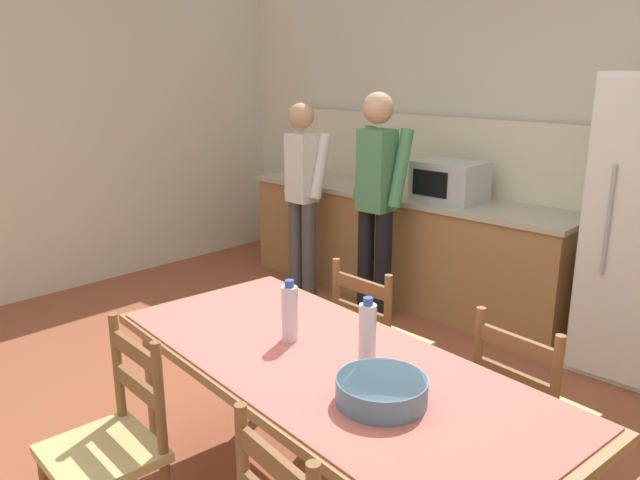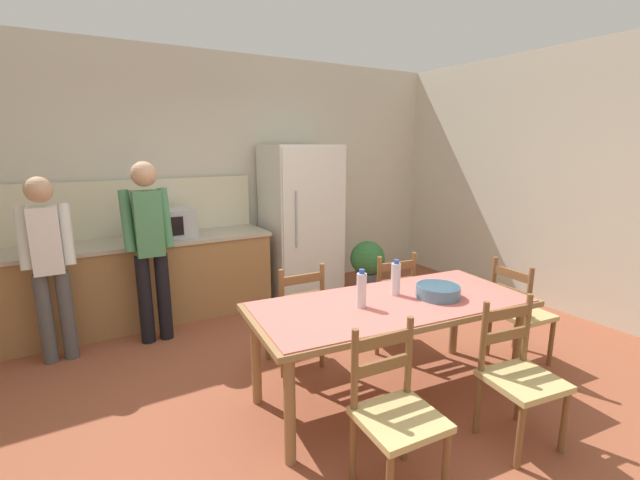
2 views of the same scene
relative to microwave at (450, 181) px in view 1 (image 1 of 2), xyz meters
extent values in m
plane|color=brown|center=(0.58, -2.21, -1.04)|extent=(8.32, 8.32, 0.00)
cube|color=beige|center=(0.58, 0.45, 0.41)|extent=(6.52, 0.12, 2.90)
cube|color=beige|center=(-2.68, -2.21, 0.41)|extent=(0.12, 5.20, 2.90)
cube|color=#9E7042|center=(-0.44, 0.02, -0.61)|extent=(2.92, 0.62, 0.85)
cube|color=#B2A893|center=(-0.44, 0.02, -0.17)|extent=(2.96, 0.66, 0.04)
cube|color=#B7BCC1|center=(-1.09, 0.02, -0.16)|extent=(0.52, 0.38, 0.02)
cube|color=beige|center=(-0.44, 0.33, 0.15)|extent=(2.92, 0.03, 0.60)
cylinder|color=#A5AAB2|center=(1.32, -0.38, -0.02)|extent=(0.02, 0.02, 0.65)
cube|color=#B2B7BC|center=(0.00, 0.00, 0.00)|extent=(0.50, 0.38, 0.30)
cube|color=black|center=(-0.05, -0.19, 0.00)|extent=(0.30, 0.01, 0.19)
cylinder|color=olive|center=(0.06, -2.66, -0.68)|extent=(0.07, 0.07, 0.71)
cylinder|color=olive|center=(0.14, -1.99, -0.68)|extent=(0.07, 0.07, 0.71)
cube|color=olive|center=(1.01, -2.42, -0.31)|extent=(2.12, 1.09, 0.04)
cube|color=#D1665B|center=(1.01, -2.42, -0.29)|extent=(2.03, 1.05, 0.01)
cylinder|color=silver|center=(0.76, -2.40, -0.16)|extent=(0.07, 0.07, 0.24)
cylinder|color=#2D51B2|center=(0.76, -2.40, -0.03)|extent=(0.04, 0.04, 0.03)
cylinder|color=silver|center=(1.12, -2.33, -0.16)|extent=(0.07, 0.07, 0.24)
cylinder|color=#2D51B2|center=(1.12, -2.33, -0.03)|extent=(0.04, 0.04, 0.03)
cylinder|color=slate|center=(1.36, -2.53, -0.24)|extent=(0.32, 0.32, 0.09)
cylinder|color=slate|center=(1.36, -2.53, -0.20)|extent=(0.31, 0.31, 0.02)
cylinder|color=brown|center=(0.31, -2.96, -0.83)|extent=(0.04, 0.04, 0.41)
cube|color=tan|center=(0.47, -3.14, -0.61)|extent=(0.45, 0.43, 0.04)
cylinder|color=brown|center=(0.31, -2.96, -0.36)|extent=(0.04, 0.04, 0.46)
cylinder|color=brown|center=(0.66, -2.98, -0.36)|extent=(0.04, 0.04, 0.46)
cube|color=brown|center=(0.48, -2.97, -0.23)|extent=(0.36, 0.05, 0.07)
cube|color=brown|center=(0.48, -2.97, -0.38)|extent=(0.36, 0.05, 0.07)
cylinder|color=brown|center=(0.83, -1.45, -0.83)|extent=(0.04, 0.04, 0.41)
cylinder|color=brown|center=(0.47, -1.43, -0.83)|extent=(0.04, 0.04, 0.41)
cylinder|color=brown|center=(0.81, -1.79, -0.83)|extent=(0.04, 0.04, 0.41)
cylinder|color=brown|center=(0.45, -1.77, -0.83)|extent=(0.04, 0.04, 0.41)
cube|color=tan|center=(0.64, -1.61, -0.61)|extent=(0.44, 0.42, 0.04)
cylinder|color=brown|center=(0.81, -1.79, -0.36)|extent=(0.04, 0.04, 0.46)
cylinder|color=brown|center=(0.45, -1.77, -0.36)|extent=(0.04, 0.04, 0.46)
cube|color=brown|center=(0.63, -1.78, -0.23)|extent=(0.36, 0.04, 0.07)
cube|color=brown|center=(0.63, -1.78, -0.38)|extent=(0.36, 0.04, 0.07)
cylinder|color=brown|center=(1.75, -1.56, -0.83)|extent=(0.04, 0.04, 0.41)
cylinder|color=brown|center=(1.39, -1.52, -0.83)|extent=(0.04, 0.04, 0.41)
cylinder|color=brown|center=(1.35, -1.86, -0.83)|extent=(0.04, 0.04, 0.41)
cube|color=tan|center=(1.55, -1.71, -0.61)|extent=(0.46, 0.45, 0.04)
cylinder|color=brown|center=(1.71, -1.90, -0.36)|extent=(0.04, 0.04, 0.46)
cylinder|color=brown|center=(1.35, -1.86, -0.36)|extent=(0.04, 0.04, 0.46)
cube|color=brown|center=(1.53, -1.88, -0.23)|extent=(0.36, 0.07, 0.07)
cube|color=brown|center=(1.53, -1.88, -0.38)|extent=(0.36, 0.07, 0.07)
cylinder|color=brown|center=(1.23, -3.05, -0.36)|extent=(0.04, 0.04, 0.46)
cube|color=brown|center=(1.41, -3.07, -0.23)|extent=(0.36, 0.08, 0.07)
cylinder|color=#4C4C4C|center=(-1.17, -0.51, -0.64)|extent=(0.12, 0.12, 0.79)
cylinder|color=#4C4C4C|center=(-1.02, -0.51, -0.64)|extent=(0.12, 0.12, 0.79)
cube|color=white|center=(-1.09, -0.51, 0.04)|extent=(0.22, 0.18, 0.56)
sphere|color=tan|center=(-1.09, -0.51, 0.46)|extent=(0.21, 0.21, 0.21)
cylinder|color=white|center=(-1.25, -0.44, 0.06)|extent=(0.09, 0.21, 0.54)
cylinder|color=white|center=(-0.94, -0.44, 0.06)|extent=(0.09, 0.21, 0.54)
cylinder|color=black|center=(-0.38, -0.53, -0.61)|extent=(0.13, 0.13, 0.85)
cylinder|color=black|center=(-0.21, -0.53, -0.61)|extent=(0.13, 0.13, 0.85)
cube|color=#478456|center=(-0.29, -0.53, 0.11)|extent=(0.24, 0.19, 0.60)
sphere|color=tan|center=(-0.29, -0.53, 0.56)|extent=(0.23, 0.23, 0.23)
cylinder|color=#478456|center=(-0.46, -0.46, 0.14)|extent=(0.10, 0.23, 0.57)
cylinder|color=#478456|center=(-0.12, -0.46, 0.14)|extent=(0.10, 0.23, 0.57)
camera|label=1|loc=(2.55, -4.07, 0.84)|focal=35.00mm
camera|label=2|loc=(-0.91, -4.64, 0.80)|focal=24.00mm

